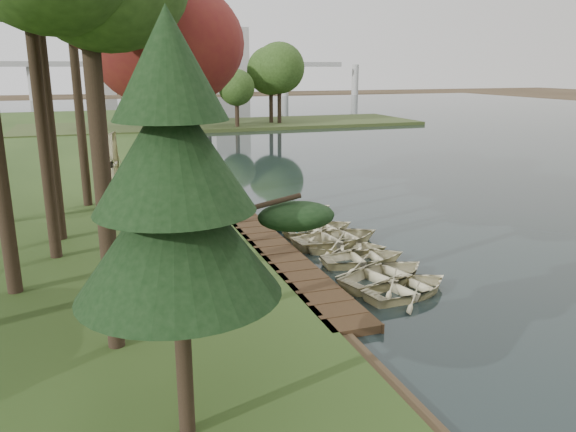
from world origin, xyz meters
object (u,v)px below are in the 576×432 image
object	(u,v)px
rowboat_2	(364,256)
stored_rowboat	(117,198)
rowboat_1	(386,273)
boardwalk	(272,249)
rowboat_0	(409,285)
pine_tree	(175,186)

from	to	relation	value
rowboat_2	stored_rowboat	world-z (taller)	stored_rowboat
rowboat_1	rowboat_2	size ratio (longest dim) A/B	1.10
boardwalk	rowboat_0	size ratio (longest dim) A/B	4.75
rowboat_0	rowboat_1	xyz separation A→B (m)	(-0.19, 1.23, 0.03)
rowboat_0	rowboat_2	size ratio (longest dim) A/B	1.02
rowboat_1	rowboat_2	xyz separation A→B (m)	(0.15, 1.98, -0.04)
rowboat_1	rowboat_0	bearing A→B (deg)	170.83
pine_tree	rowboat_2	bearing A→B (deg)	45.88
boardwalk	stored_rowboat	world-z (taller)	stored_rowboat
rowboat_2	pine_tree	xyz separation A→B (m)	(-8.12, -8.37, 4.93)
rowboat_0	rowboat_1	size ratio (longest dim) A/B	0.92
boardwalk	rowboat_0	xyz separation A→B (m)	(2.89, -5.83, 0.25)
rowboat_2	pine_tree	bearing A→B (deg)	139.27
boardwalk	rowboat_0	world-z (taller)	rowboat_0
rowboat_1	rowboat_2	distance (m)	1.98
rowboat_2	pine_tree	size ratio (longest dim) A/B	0.41
boardwalk	pine_tree	xyz separation A→B (m)	(-5.27, -10.99, 5.17)
rowboat_2	stored_rowboat	distance (m)	14.54
rowboat_2	rowboat_1	bearing A→B (deg)	178.92
rowboat_1	pine_tree	distance (m)	11.32
rowboat_1	stored_rowboat	size ratio (longest dim) A/B	0.95
pine_tree	rowboat_1	bearing A→B (deg)	38.76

